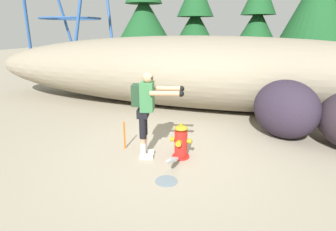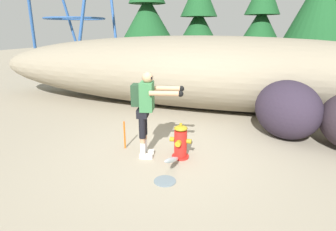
# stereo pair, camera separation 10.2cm
# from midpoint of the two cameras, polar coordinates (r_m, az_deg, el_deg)

# --- Properties ---
(ground_plane) EXTENTS (56.00, 56.00, 0.04)m
(ground_plane) POSITION_cam_midpoint_polar(r_m,az_deg,el_deg) (5.65, -0.90, -8.48)
(ground_plane) COLOR gray
(dirt_embankment) EXTENTS (15.64, 3.20, 2.25)m
(dirt_embankment) POSITION_cam_midpoint_polar(r_m,az_deg,el_deg) (8.99, 6.84, 8.84)
(dirt_embankment) COLOR gray
(dirt_embankment) RESTS_ON ground_plane
(fire_hydrant) EXTENTS (0.43, 0.39, 0.72)m
(fire_hydrant) POSITION_cam_midpoint_polar(r_m,az_deg,el_deg) (5.45, 2.13, -5.50)
(fire_hydrant) COLOR red
(fire_hydrant) RESTS_ON ground_plane
(hydrant_water_jet) EXTENTS (0.37, 0.99, 0.41)m
(hydrant_water_jet) POSITION_cam_midpoint_polar(r_m,az_deg,el_deg) (4.96, 0.21, -9.78)
(hydrant_water_jet) COLOR silver
(hydrant_water_jet) RESTS_ON ground_plane
(utility_worker) EXTENTS (1.03, 0.66, 1.69)m
(utility_worker) POSITION_cam_midpoint_polar(r_m,az_deg,el_deg) (5.27, -4.92, 2.23)
(utility_worker) COLOR beige
(utility_worker) RESTS_ON ground_plane
(boulder_large) EXTENTS (2.02, 2.07, 1.35)m
(boulder_large) POSITION_cam_midpoint_polar(r_m,az_deg,el_deg) (6.95, 22.69, 1.26)
(boulder_large) COLOR #2B2231
(boulder_large) RESTS_ON ground_plane
(pine_tree_far_left) EXTENTS (2.56, 2.56, 5.28)m
(pine_tree_far_left) POSITION_cam_midpoint_polar(r_m,az_deg,el_deg) (13.34, -5.22, 20.65)
(pine_tree_far_left) COLOR #47331E
(pine_tree_far_left) RESTS_ON ground_plane
(pine_tree_left) EXTENTS (2.78, 2.78, 4.95)m
(pine_tree_left) POSITION_cam_midpoint_polar(r_m,az_deg,el_deg) (14.46, 5.36, 18.29)
(pine_tree_left) COLOR #47331E
(pine_tree_left) RESTS_ON ground_plane
(pine_tree_center) EXTENTS (2.42, 2.42, 4.82)m
(pine_tree_center) POSITION_cam_midpoint_polar(r_m,az_deg,el_deg) (13.99, 17.69, 17.89)
(pine_tree_center) COLOR #47331E
(pine_tree_center) RESTS_ON ground_plane
(survey_stake) EXTENTS (0.04, 0.04, 0.60)m
(survey_stake) POSITION_cam_midpoint_polar(r_m,az_deg,el_deg) (5.94, -9.45, -4.04)
(survey_stake) COLOR #E55914
(survey_stake) RESTS_ON ground_plane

